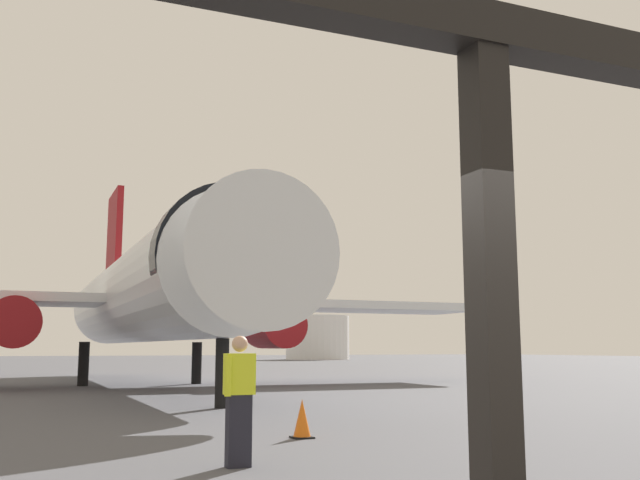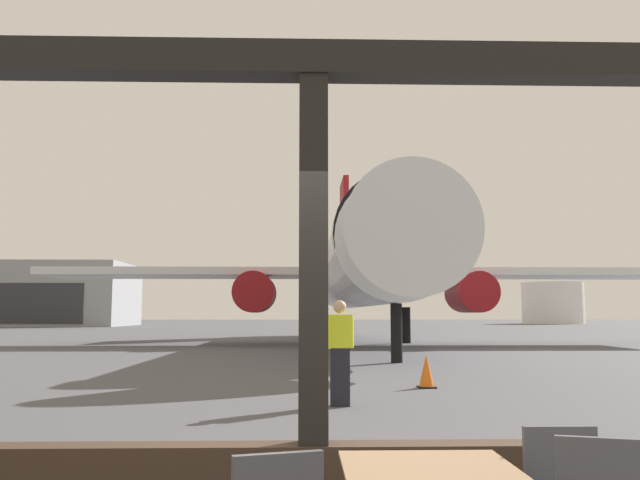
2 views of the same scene
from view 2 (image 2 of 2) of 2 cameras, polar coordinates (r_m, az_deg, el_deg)
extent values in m
plane|color=#4C4C51|center=(44.53, -1.48, -8.37)|extent=(220.00, 220.00, 0.00)
cube|color=black|center=(4.85, -0.57, 15.33)|extent=(9.17, 0.24, 0.24)
cube|color=black|center=(4.51, -0.59, -5.45)|extent=(0.20, 0.20, 3.20)
cube|color=#8C6B4C|center=(3.38, 9.66, -19.27)|extent=(0.85, 0.85, 0.02)
cube|color=#4C4C51|center=(3.94, 20.33, -18.11)|extent=(0.40, 0.04, 0.43)
cylinder|color=silver|center=(33.25, 3.50, -2.48)|extent=(3.94, 27.21, 3.94)
cone|color=silver|center=(18.52, 7.56, 0.69)|extent=(3.74, 2.60, 3.74)
cylinder|color=black|center=(20.40, 6.71, 0.45)|extent=(4.02, 0.90, 4.02)
cube|color=silver|center=(32.96, -10.84, -2.87)|extent=(14.51, 4.20, 0.36)
cube|color=silver|center=(34.39, 17.42, -2.83)|extent=(14.51, 4.20, 0.36)
cylinder|color=maroon|center=(31.16, -5.70, -4.59)|extent=(1.90, 3.20, 1.90)
cylinder|color=maroon|center=(32.12, 13.09, -4.51)|extent=(1.90, 3.20, 1.90)
cube|color=maroon|center=(45.73, 2.13, 1.94)|extent=(0.36, 4.40, 5.20)
cylinder|color=black|center=(20.56, 6.70, -8.07)|extent=(0.36, 0.36, 1.83)
cylinder|color=black|center=(33.48, -0.66, -7.46)|extent=(0.44, 0.44, 1.83)
cylinder|color=black|center=(33.90, 7.55, -7.39)|extent=(0.44, 0.44, 1.83)
cube|color=black|center=(11.03, 1.76, -11.88)|extent=(0.32, 0.20, 0.95)
cube|color=yellow|center=(10.98, 1.74, -7.98)|extent=(0.40, 0.22, 0.55)
sphere|color=tan|center=(10.98, 1.74, -5.87)|extent=(0.22, 0.22, 0.22)
cylinder|color=yellow|center=(10.84, 0.73, -8.13)|extent=(0.09, 0.09, 0.52)
cylinder|color=yellow|center=(11.13, 2.73, -8.08)|extent=(0.09, 0.09, 0.52)
cone|color=orange|center=(13.84, 9.29, -11.25)|extent=(0.32, 0.32, 0.68)
cube|color=black|center=(13.88, 9.31, -12.58)|extent=(0.36, 0.36, 0.03)
cube|color=gray|center=(85.81, -23.15, -4.43)|extent=(20.75, 13.60, 7.46)
cube|color=#2D2D33|center=(79.46, -24.99, -5.03)|extent=(14.52, 0.10, 4.47)
cylinder|color=white|center=(100.85, 19.67, -5.22)|extent=(8.70, 8.70, 5.95)
camera|label=1|loc=(2.60, -60.08, -2.13)|focal=40.58mm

